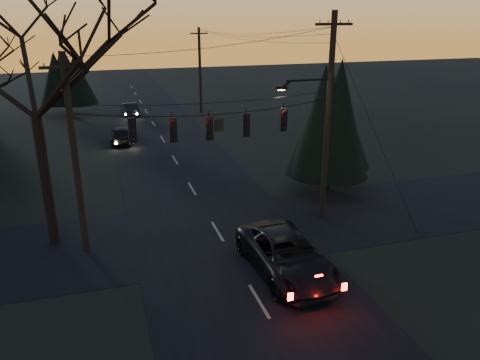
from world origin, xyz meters
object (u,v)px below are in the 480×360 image
object	(u,v)px
utility_pole_far_l	(87,105)
bare_tree_left	(28,61)
sedan_oncoming_a	(122,135)
sedan_oncoming_b	(130,109)
suv_near	(287,255)
utility_pole_left	(86,249)
utility_pole_far_r	(201,112)
evergreen_right	(332,116)
utility_pole_right	(322,218)

from	to	relation	value
utility_pole_far_l	bare_tree_left	size ratio (longest dim) A/B	0.69
sedan_oncoming_a	sedan_oncoming_b	distance (m)	10.80
suv_near	bare_tree_left	bearing A→B (deg)	145.55
utility_pole_left	utility_pole_far_r	bearing A→B (deg)	67.67
utility_pole_far_r	sedan_oncoming_a	size ratio (longest dim) A/B	2.10
suv_near	sedan_oncoming_b	world-z (taller)	suv_near
suv_near	sedan_oncoming_a	distance (m)	22.85
bare_tree_left	evergreen_right	size ratio (longest dim) A/B	1.52
utility_pole_right	sedan_oncoming_a	bearing A→B (deg)	115.95
utility_pole_far_r	evergreen_right	distance (m)	24.84
utility_pole_far_l	sedan_oncoming_a	distance (m)	18.35
utility_pole_left	sedan_oncoming_a	bearing A→B (deg)	81.10
evergreen_right	sedan_oncoming_b	bearing A→B (deg)	110.77
utility_pole_far_l	bare_tree_left	xyz separation A→B (m)	(-1.38, -34.85, 8.07)
utility_pole_left	sedan_oncoming_a	xyz separation A→B (m)	(2.80, 17.88, 0.69)
utility_pole_right	suv_near	xyz separation A→B (m)	(-3.78, -4.43, 0.79)
suv_near	sedan_oncoming_b	distance (m)	33.20
evergreen_right	sedan_oncoming_b	distance (m)	26.93
utility_pole_left	sedan_oncoming_a	distance (m)	18.11
utility_pole_left	suv_near	size ratio (longest dim) A/B	1.50
evergreen_right	suv_near	bearing A→B (deg)	-126.45
utility_pole_left	evergreen_right	xyz separation A→B (m)	(13.69, 3.65, 4.39)
utility_pole_far_r	bare_tree_left	size ratio (longest dim) A/B	0.74
bare_tree_left	sedan_oncoming_b	bearing A→B (deg)	78.44
utility_pole_far_r	sedan_oncoming_b	xyz separation A→B (m)	(-7.27, 0.58, 0.64)
utility_pole_far_l	sedan_oncoming_b	xyz separation A→B (m)	(4.23, -7.42, 0.64)
utility_pole_far_l	evergreen_right	xyz separation A→B (m)	(13.69, -32.35, 4.39)
utility_pole_far_r	evergreen_right	size ratio (longest dim) A/B	1.12
evergreen_right	sedan_oncoming_a	bearing A→B (deg)	127.42
utility_pole_left	bare_tree_left	world-z (taller)	bare_tree_left
utility_pole_right	sedan_oncoming_a	distance (m)	19.89
utility_pole_far_l	utility_pole_right	bearing A→B (deg)	-72.28
evergreen_right	sedan_oncoming_a	distance (m)	18.29
bare_tree_left	evergreen_right	distance (m)	15.71
utility_pole_right	utility_pole_left	world-z (taller)	utility_pole_right
utility_pole_far_l	sedan_oncoming_b	size ratio (longest dim) A/B	2.06
sedan_oncoming_a	sedan_oncoming_b	bearing A→B (deg)	-90.24
evergreen_right	sedan_oncoming_a	xyz separation A→B (m)	(-10.89, 14.23, -3.70)
utility_pole_left	evergreen_right	distance (m)	14.83
utility_pole_far_r	utility_pole_far_l	bearing A→B (deg)	145.18
utility_pole_far_l	evergreen_right	bearing A→B (deg)	-67.07
utility_pole_far_r	sedan_oncoming_a	bearing A→B (deg)	-130.67
evergreen_right	utility_pole_far_l	bearing A→B (deg)	112.93
utility_pole_right	utility_pole_far_l	bearing A→B (deg)	107.72
utility_pole_far_r	sedan_oncoming_a	xyz separation A→B (m)	(-8.70, -10.12, 0.69)
evergreen_right	suv_near	distance (m)	10.67
utility_pole_right	sedan_oncoming_b	size ratio (longest dim) A/B	2.58
utility_pole_far_r	evergreen_right	bearing A→B (deg)	-84.87
utility_pole_right	bare_tree_left	xyz separation A→B (m)	(-12.88, 1.15, 8.07)
suv_near	utility_pole_left	bearing A→B (deg)	147.20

